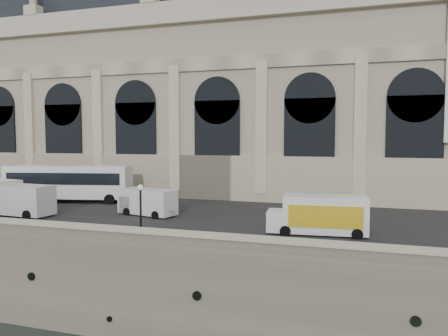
% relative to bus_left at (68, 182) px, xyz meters
% --- Properties ---
extents(quay, '(160.00, 70.00, 6.00)m').
position_rel_bus_left_xyz_m(quay, '(18.86, 19.24, -5.22)').
color(quay, gray).
rests_on(quay, ground).
extents(street, '(160.00, 24.00, 0.06)m').
position_rel_bus_left_xyz_m(street, '(18.86, -1.76, -2.19)').
color(street, '#2D2D2D').
rests_on(street, quay).
extents(parapet, '(160.00, 1.40, 1.21)m').
position_rel_bus_left_xyz_m(parapet, '(18.86, -15.16, -1.60)').
color(parapet, gray).
rests_on(parapet, quay).
extents(museum, '(69.00, 18.70, 29.10)m').
position_rel_bus_left_xyz_m(museum, '(12.88, 15.10, 11.51)').
color(museum, '#B7A88D').
rests_on(museum, quay).
extents(bus_left, '(13.69, 5.60, 3.95)m').
position_rel_bus_left_xyz_m(bus_left, '(0.00, 0.00, 0.00)').
color(bus_left, white).
rests_on(bus_left, quay).
extents(van_b, '(6.43, 2.99, 2.78)m').
position_rel_bus_left_xyz_m(van_b, '(0.90, -8.30, -0.79)').
color(van_b, silver).
rests_on(van_b, quay).
extents(van_c, '(5.70, 3.25, 2.39)m').
position_rel_bus_left_xyz_m(van_c, '(11.68, -4.70, -0.99)').
color(van_c, silver).
rests_on(van_c, quay).
extents(box_truck, '(7.21, 3.04, 2.83)m').
position_rel_bus_left_xyz_m(box_truck, '(27.22, -7.89, -0.79)').
color(box_truck, white).
rests_on(box_truck, quay).
extents(lamp_right, '(0.39, 0.39, 3.82)m').
position_rel_bus_left_xyz_m(lamp_right, '(15.80, -13.22, -0.32)').
color(lamp_right, black).
rests_on(lamp_right, quay).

